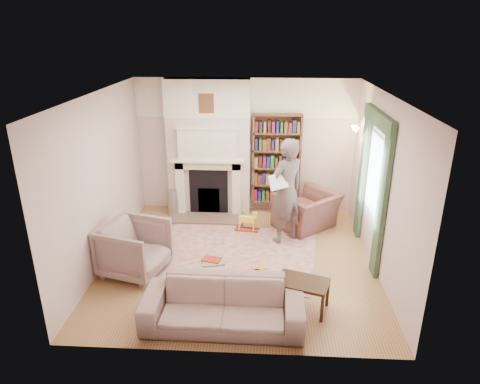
# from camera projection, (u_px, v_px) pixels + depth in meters

# --- Properties ---
(floor) EXTENTS (4.50, 4.50, 0.00)m
(floor) POSITION_uv_depth(u_px,v_px,m) (239.00, 260.00, 7.34)
(floor) COLOR brown
(floor) RESTS_ON ground
(ceiling) EXTENTS (4.50, 4.50, 0.00)m
(ceiling) POSITION_uv_depth(u_px,v_px,m) (239.00, 94.00, 6.33)
(ceiling) COLOR white
(ceiling) RESTS_ON wall_back
(wall_back) EXTENTS (4.50, 0.00, 4.50)m
(wall_back) POSITION_uv_depth(u_px,v_px,m) (246.00, 146.00, 8.93)
(wall_back) COLOR beige
(wall_back) RESTS_ON floor
(wall_front) EXTENTS (4.50, 0.00, 4.50)m
(wall_front) POSITION_uv_depth(u_px,v_px,m) (227.00, 252.00, 4.74)
(wall_front) COLOR beige
(wall_front) RESTS_ON floor
(wall_left) EXTENTS (0.00, 4.50, 4.50)m
(wall_left) POSITION_uv_depth(u_px,v_px,m) (101.00, 180.00, 6.96)
(wall_left) COLOR beige
(wall_left) RESTS_ON floor
(wall_right) EXTENTS (0.00, 4.50, 4.50)m
(wall_right) POSITION_uv_depth(u_px,v_px,m) (382.00, 186.00, 6.72)
(wall_right) COLOR beige
(wall_right) RESTS_ON floor
(fireplace) EXTENTS (1.70, 0.58, 2.80)m
(fireplace) POSITION_uv_depth(u_px,v_px,m) (209.00, 149.00, 8.79)
(fireplace) COLOR beige
(fireplace) RESTS_ON floor
(bookcase) EXTENTS (1.00, 0.24, 1.85)m
(bookcase) POSITION_uv_depth(u_px,v_px,m) (276.00, 159.00, 8.86)
(bookcase) COLOR brown
(bookcase) RESTS_ON floor
(window) EXTENTS (0.02, 0.90, 1.30)m
(window) POSITION_uv_depth(u_px,v_px,m) (375.00, 175.00, 7.07)
(window) COLOR silver
(window) RESTS_ON wall_right
(curtain_left) EXTENTS (0.07, 0.32, 2.40)m
(curtain_left) POSITION_uv_depth(u_px,v_px,m) (382.00, 205.00, 6.51)
(curtain_left) COLOR #314D32
(curtain_left) RESTS_ON floor
(curtain_right) EXTENTS (0.07, 0.32, 2.40)m
(curtain_right) POSITION_uv_depth(u_px,v_px,m) (363.00, 175.00, 7.82)
(curtain_right) COLOR #314D32
(curtain_right) RESTS_ON floor
(pelmet) EXTENTS (0.09, 1.70, 0.24)m
(pelmet) POSITION_uv_depth(u_px,v_px,m) (379.00, 119.00, 6.74)
(pelmet) COLOR #314D32
(pelmet) RESTS_ON wall_right
(wall_sconce) EXTENTS (0.20, 0.24, 0.24)m
(wall_sconce) POSITION_uv_depth(u_px,v_px,m) (353.00, 133.00, 7.95)
(wall_sconce) COLOR gold
(wall_sconce) RESTS_ON wall_right
(rug) EXTENTS (3.10, 2.56, 0.01)m
(rug) POSITION_uv_depth(u_px,v_px,m) (233.00, 253.00, 7.55)
(rug) COLOR beige
(rug) RESTS_ON floor
(armchair_reading) EXTENTS (1.47, 1.45, 0.72)m
(armchair_reading) POSITION_uv_depth(u_px,v_px,m) (307.00, 210.00, 8.42)
(armchair_reading) COLOR #4B2C28
(armchair_reading) RESTS_ON floor
(armchair_left) EXTENTS (1.16, 1.14, 0.86)m
(armchair_left) POSITION_uv_depth(u_px,v_px,m) (134.00, 248.00, 6.82)
(armchair_left) COLOR gray
(armchair_left) RESTS_ON floor
(sofa) EXTENTS (2.13, 0.86, 0.62)m
(sofa) POSITION_uv_depth(u_px,v_px,m) (223.00, 305.00, 5.64)
(sofa) COLOR gray
(sofa) RESTS_ON floor
(man_reading) EXTENTS (0.85, 0.81, 1.96)m
(man_reading) POSITION_uv_depth(u_px,v_px,m) (286.00, 192.00, 7.66)
(man_reading) COLOR #534542
(man_reading) RESTS_ON floor
(newspaper) EXTENTS (0.37, 0.33, 0.26)m
(newspaper) POSITION_uv_depth(u_px,v_px,m) (279.00, 181.00, 7.39)
(newspaper) COLOR white
(newspaper) RESTS_ON man_reading
(coffee_table) EXTENTS (0.81, 0.65, 0.45)m
(coffee_table) POSITION_uv_depth(u_px,v_px,m) (302.00, 295.00, 5.99)
(coffee_table) COLOR black
(coffee_table) RESTS_ON floor
(paraffin_heater) EXTENTS (0.28, 0.28, 0.55)m
(paraffin_heater) POSITION_uv_depth(u_px,v_px,m) (173.00, 202.00, 9.02)
(paraffin_heater) COLOR #979A9E
(paraffin_heater) RESTS_ON floor
(rocking_horse) EXTENTS (0.49, 0.25, 0.41)m
(rocking_horse) POSITION_uv_depth(u_px,v_px,m) (247.00, 221.00, 8.31)
(rocking_horse) COLOR #FFF72A
(rocking_horse) RESTS_ON rug
(board_game) EXTENTS (0.45, 0.45, 0.03)m
(board_game) POSITION_uv_depth(u_px,v_px,m) (213.00, 260.00, 7.27)
(board_game) COLOR gold
(board_game) RESTS_ON rug
(game_box_lid) EXTENTS (0.34, 0.27, 0.05)m
(game_box_lid) POSITION_uv_depth(u_px,v_px,m) (212.00, 260.00, 7.25)
(game_box_lid) COLOR #A72913
(game_box_lid) RESTS_ON rug
(comic_annuals) EXTENTS (0.63, 0.43, 0.02)m
(comic_annuals) POSITION_uv_depth(u_px,v_px,m) (253.00, 271.00, 6.97)
(comic_annuals) COLOR red
(comic_annuals) RESTS_ON rug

